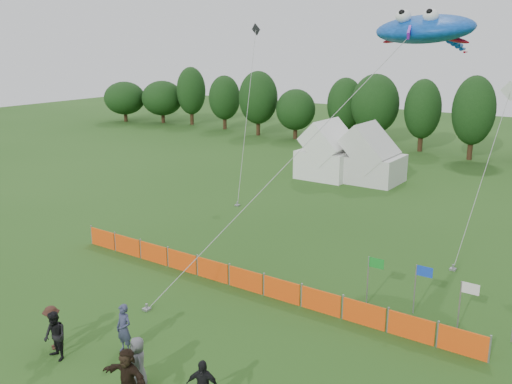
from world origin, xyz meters
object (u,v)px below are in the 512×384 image
Objects in this scene: tent_left at (328,155)px; tent_right at (369,160)px; stingray_kite at (427,30)px; spectator_b at (55,336)px; barrier_fence at (246,280)px; spectator_c at (52,327)px; spectator_a at (124,329)px; spectator_f at (127,376)px; spectator_e at (138,363)px.

tent_left is 0.85× the size of tent_right.
stingray_kite reaches higher than tent_right.
barrier_fence is at bearing 85.79° from spectator_b.
spectator_a is at bearing 55.81° from spectator_c.
tent_right is at bearing 9.95° from tent_left.
stingray_kite reaches higher than spectator_b.
tent_right is 23.40m from barrier_fence.
spectator_b is (1.92, -31.88, -0.91)m from tent_right.
barrier_fence is 16.44m from stingray_kite.
tent_left reaches higher than spectator_a.
spectator_c is 23.52m from stingray_kite.
tent_right is at bearing 100.06° from barrier_fence.
barrier_fence is at bearing 98.33° from spectator_f.
tent_left is 32.96m from spectator_f.
tent_left is 18.93m from stingray_kite.
barrier_fence is 11.99× the size of spectator_e.
spectator_f is 0.08× the size of stingray_kite.
spectator_c reaches higher than barrier_fence.
spectator_b is at bearing -131.30° from spectator_a.
tent_left is 0.19× the size of stingray_kite.
spectator_e reaches higher than barrier_fence.
spectator_b is 23.64m from stingray_kite.
spectator_c is at bearing -81.45° from tent_left.
spectator_b is 0.89m from spectator_c.
spectator_a is 2.42m from spectator_e.
tent_left is at bearing 109.29° from spectator_b.
spectator_c is at bearing -87.91° from tent_right.
barrier_fence is 9.15m from spectator_b.
spectator_e reaches higher than spectator_c.
spectator_b is at bearing -86.55° from tent_right.
spectator_f is (6.03, -32.15, -0.89)m from tent_right.
spectator_b is at bearing -103.69° from barrier_fence.
tent_right is 2.70× the size of spectator_f.
spectator_f reaches higher than spectator_e.
spectator_f reaches higher than barrier_fence.
spectator_c is at bearing -149.21° from spectator_a.
tent_right is 32.72m from spectator_f.
spectator_c is at bearing -109.17° from barrier_fence.
spectator_b reaches higher than barrier_fence.
barrier_fence is 7.11m from spectator_a.
spectator_c is (1.15, -31.44, -0.98)m from tent_right.
spectator_f is (4.11, -0.27, 0.02)m from spectator_b.
barrier_fence is at bearing 129.64° from spectator_e.
tent_right is (3.49, 0.61, -0.12)m from tent_left.
spectator_c is (4.63, -30.83, -1.10)m from tent_left.
tent_right is at bearing 129.12° from spectator_e.
stingray_kite is (2.38, 19.49, 11.00)m from spectator_e.
tent_right is at bearing 124.19° from stingray_kite.
stingray_kite is (4.45, 18.23, 10.94)m from spectator_a.
tent_left is 2.36× the size of spectator_b.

